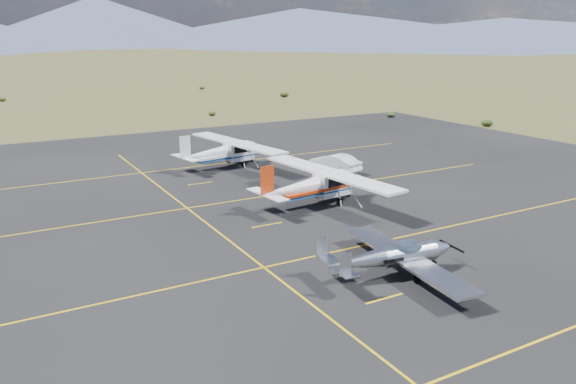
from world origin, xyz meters
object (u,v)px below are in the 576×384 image
object	(u,v)px
aircraft_low_wing	(394,256)
aircraft_plain	(225,151)
aircraft_cessna	(315,184)
sedan	(335,163)

from	to	relation	value
aircraft_low_wing	aircraft_plain	bearing A→B (deg)	91.67
aircraft_cessna	aircraft_plain	world-z (taller)	aircraft_cessna
aircraft_cessna	sedan	world-z (taller)	aircraft_cessna
sedan	aircraft_low_wing	bearing A→B (deg)	47.02
aircraft_cessna	sedan	size ratio (longest dim) A/B	2.76
aircraft_low_wing	sedan	world-z (taller)	aircraft_low_wing
aircraft_low_wing	aircraft_plain	size ratio (longest dim) A/B	0.75
aircraft_low_wing	aircraft_cessna	world-z (taller)	aircraft_cessna
aircraft_plain	sedan	size ratio (longest dim) A/B	2.70
aircraft_plain	sedan	xyz separation A→B (m)	(7.08, -6.10, -0.61)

